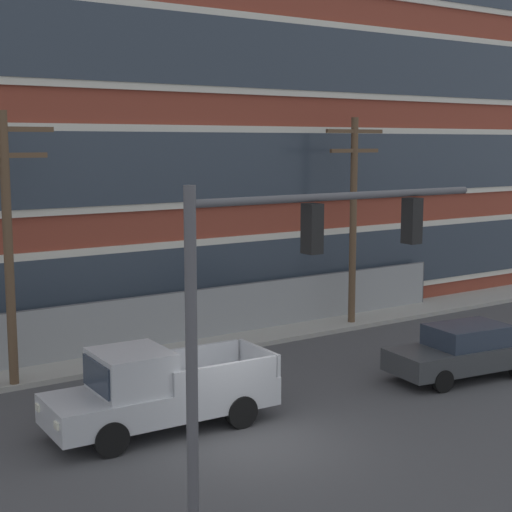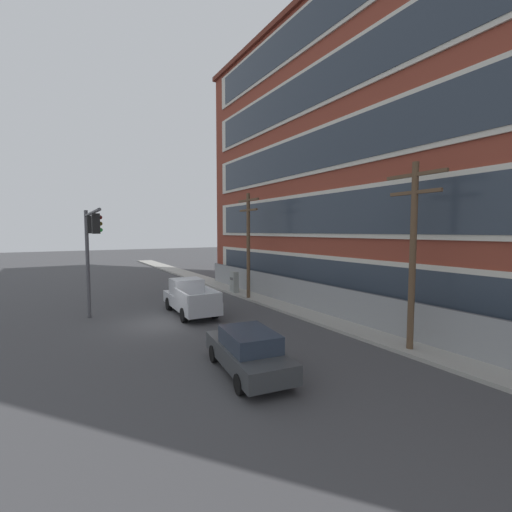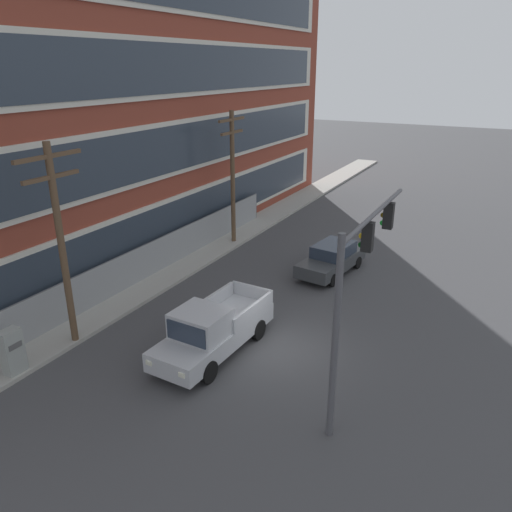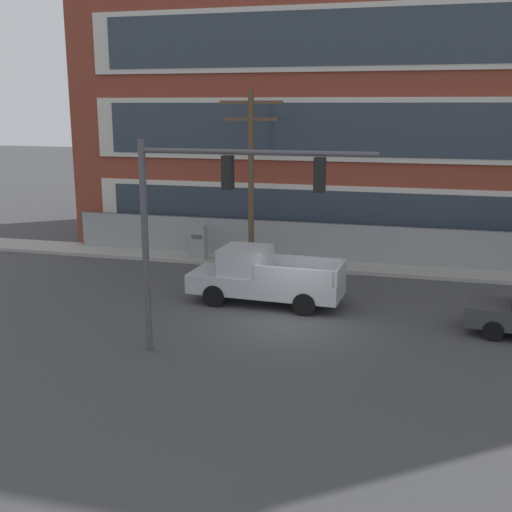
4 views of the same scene
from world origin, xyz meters
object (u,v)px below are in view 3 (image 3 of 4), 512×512
(traffic_signal_mast, at_px, (360,271))
(utility_pole_near_corner, at_px, (60,237))
(electrical_cabinet, at_px, (13,353))
(sedan_dark_grey, at_px, (332,258))
(utility_pole_midblock, at_px, (233,172))
(pickup_truck_silver, at_px, (212,331))

(traffic_signal_mast, height_order, utility_pole_near_corner, utility_pole_near_corner)
(utility_pole_near_corner, height_order, electrical_cabinet, utility_pole_near_corner)
(sedan_dark_grey, distance_m, electrical_cabinet, 15.24)
(traffic_signal_mast, relative_size, utility_pole_near_corner, 0.85)
(sedan_dark_grey, bearing_deg, utility_pole_midblock, 76.63)
(utility_pole_midblock, bearing_deg, traffic_signal_mast, -135.87)
(traffic_signal_mast, xyz_separation_m, utility_pole_near_corner, (-1.67, 10.45, -0.10))
(utility_pole_midblock, relative_size, electrical_cabinet, 4.33)
(utility_pole_near_corner, bearing_deg, pickup_truck_silver, -70.33)
(pickup_truck_silver, xyz_separation_m, sedan_dark_grey, (9.41, -1.26, -0.16))
(sedan_dark_grey, bearing_deg, utility_pole_near_corner, 150.44)
(pickup_truck_silver, relative_size, electrical_cabinet, 3.18)
(traffic_signal_mast, height_order, pickup_truck_silver, traffic_signal_mast)
(electrical_cabinet, bearing_deg, traffic_signal_mast, -68.30)
(pickup_truck_silver, relative_size, utility_pole_near_corner, 0.74)
(sedan_dark_grey, relative_size, utility_pole_midblock, 0.62)
(traffic_signal_mast, relative_size, electrical_cabinet, 3.68)
(traffic_signal_mast, relative_size, sedan_dark_grey, 1.38)
(sedan_dark_grey, bearing_deg, electrical_cabinet, 154.71)
(pickup_truck_silver, height_order, utility_pole_midblock, utility_pole_midblock)
(pickup_truck_silver, relative_size, sedan_dark_grey, 1.19)
(sedan_dark_grey, bearing_deg, traffic_signal_mast, -156.93)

